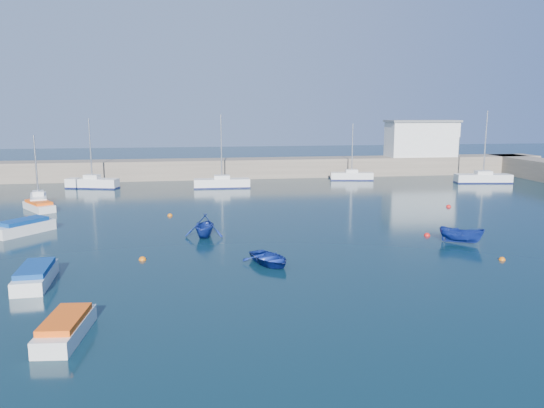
{
  "coord_description": "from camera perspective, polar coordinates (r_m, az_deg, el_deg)",
  "views": [
    {
      "loc": [
        -4.0,
        -27.79,
        9.34
      ],
      "look_at": [
        2.86,
        15.24,
        1.6
      ],
      "focal_mm": 35.0,
      "sensor_mm": 36.0,
      "label": 1
    }
  ],
  "objects": [
    {
      "name": "sailboat_6",
      "position": [
        64.8,
        -5.41,
        2.29
      ],
      "size": [
        6.76,
        2.02,
        8.83
      ],
      "rotation": [
        0.0,
        0.0,
        1.55
      ],
      "color": "silver",
      "rests_on": "ground"
    },
    {
      "name": "buoy_4",
      "position": [
        54.53,
        18.46,
        -0.31
      ],
      "size": [
        0.48,
        0.48,
        0.48
      ],
      "primitive_type": "sphere",
      "color": "red",
      "rests_on": "ground"
    },
    {
      "name": "motorboat_2",
      "position": [
        54.58,
        -23.78,
        -0.18
      ],
      "size": [
        3.75,
        4.61,
        0.92
      ],
      "rotation": [
        0.0,
        0.0,
        0.58
      ],
      "color": "silver",
      "rests_on": "ground"
    },
    {
      "name": "ground",
      "position": [
        29.59,
        -0.83,
        -8.33
      ],
      "size": [
        220.0,
        220.0,
        0.0
      ],
      "primitive_type": "plane",
      "color": "#0A232E",
      "rests_on": "ground"
    },
    {
      "name": "dinghy_right",
      "position": [
        39.85,
        19.7,
        -3.21
      ],
      "size": [
        3.11,
        2.84,
        1.19
      ],
      "primitive_type": "imported",
      "rotation": [
        0.0,
        0.0,
        0.88
      ],
      "color": "navy",
      "rests_on": "ground"
    },
    {
      "name": "sailboat_5",
      "position": [
        67.82,
        -18.76,
        2.18
      ],
      "size": [
        6.47,
        3.37,
        8.33
      ],
      "rotation": [
        0.0,
        0.0,
        1.3
      ],
      "color": "silver",
      "rests_on": "ground"
    },
    {
      "name": "motorboat_3",
      "position": [
        24.11,
        -21.32,
        -12.29
      ],
      "size": [
        1.86,
        4.22,
        0.96
      ],
      "rotation": [
        0.0,
        0.0,
        -0.11
      ],
      "color": "silver",
      "rests_on": "ground"
    },
    {
      "name": "sailboat_8",
      "position": [
        74.3,
        21.75,
        2.62
      ],
      "size": [
        7.28,
        3.0,
        9.24
      ],
      "rotation": [
        0.0,
        0.0,
        1.42
      ],
      "color": "silver",
      "rests_on": "ground"
    },
    {
      "name": "back_wall",
      "position": [
        74.33,
        -5.93,
        3.81
      ],
      "size": [
        96.0,
        4.5,
        2.6
      ],
      "primitive_type": "cube",
      "color": "#726657",
      "rests_on": "ground"
    },
    {
      "name": "buoy_0",
      "position": [
        34.61,
        -13.76,
        -5.88
      ],
      "size": [
        0.47,
        0.47,
        0.47
      ],
      "primitive_type": "sphere",
      "color": "#CE5F0A",
      "rests_on": "ground"
    },
    {
      "name": "dinghy_center",
      "position": [
        32.6,
        -0.26,
        -5.91
      ],
      "size": [
        3.7,
        4.24,
        0.73
      ],
      "primitive_type": "imported",
      "rotation": [
        0.0,
        0.0,
        0.4
      ],
      "color": "navy",
      "rests_on": "ground"
    },
    {
      "name": "dinghy_left",
      "position": [
        39.76,
        -7.27,
        -2.31
      ],
      "size": [
        3.49,
        3.84,
        1.74
      ],
      "primitive_type": "imported",
      "rotation": [
        0.0,
        0.0,
        -0.22
      ],
      "color": "navy",
      "rests_on": "ground"
    },
    {
      "name": "harbor_office",
      "position": [
        81.36,
        15.77,
        6.71
      ],
      "size": [
        10.0,
        4.0,
        5.0
      ],
      "primitive_type": "cube",
      "color": "silver",
      "rests_on": "back_wall"
    },
    {
      "name": "motorboat_0",
      "position": [
        31.79,
        -24.09,
        -7.02
      ],
      "size": [
        1.81,
        4.61,
        1.02
      ],
      "rotation": [
        0.0,
        0.0,
        0.05
      ],
      "color": "silver",
      "rests_on": "ground"
    },
    {
      "name": "motorboat_1",
      "position": [
        44.79,
        -25.14,
        -2.24
      ],
      "size": [
        4.13,
        4.58,
        1.13
      ],
      "rotation": [
        0.0,
        0.0,
        -0.68
      ],
      "color": "silver",
      "rests_on": "ground"
    },
    {
      "name": "sailboat_7",
      "position": [
        72.56,
        8.56,
        3.02
      ],
      "size": [
        5.85,
        2.56,
        7.54
      ],
      "rotation": [
        0.0,
        0.0,
        1.39
      ],
      "color": "silver",
      "rests_on": "ground"
    },
    {
      "name": "buoy_1",
      "position": [
        41.65,
        16.33,
        -3.3
      ],
      "size": [
        0.46,
        0.46,
        0.46
      ],
      "primitive_type": "sphere",
      "color": "red",
      "rests_on": "ground"
    },
    {
      "name": "buoy_2",
      "position": [
        36.63,
        23.5,
        -5.56
      ],
      "size": [
        0.42,
        0.42,
        0.42
      ],
      "primitive_type": "sphere",
      "color": "#CE5F0A",
      "rests_on": "ground"
    },
    {
      "name": "sailboat_3",
      "position": [
        57.08,
        -23.81,
        0.39
      ],
      "size": [
        2.69,
        5.34,
        6.97
      ],
      "rotation": [
        0.0,
        0.0,
        0.25
      ],
      "color": "silver",
      "rests_on": "ground"
    },
    {
      "name": "buoy_3",
      "position": [
        48.27,
        -10.92,
        -1.27
      ],
      "size": [
        0.46,
        0.46,
        0.46
      ],
      "primitive_type": "sphere",
      "color": "#CE5F0A",
      "rests_on": "ground"
    }
  ]
}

